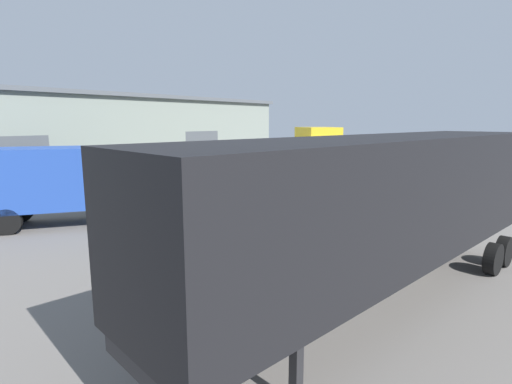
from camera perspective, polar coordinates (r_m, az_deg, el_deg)
ground_plane at (r=16.85m, az=9.36°, el=-4.95°), size 60.00×60.00×0.00m
warehouse_building at (r=30.35m, az=-22.71°, el=6.88°), size 29.20×9.89×6.07m
tractor_unit_yellow at (r=20.68m, az=9.47°, el=3.19°), size 6.68×5.63×4.03m
container_trailer_white at (r=9.41m, az=18.17°, el=-1.25°), size 12.39×3.97×4.00m
box_truck_teal at (r=18.52m, az=-24.97°, el=1.50°), size 7.90×6.23×3.26m
gravel_pile at (r=27.06m, az=21.83°, el=1.29°), size 3.46×3.46×1.06m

